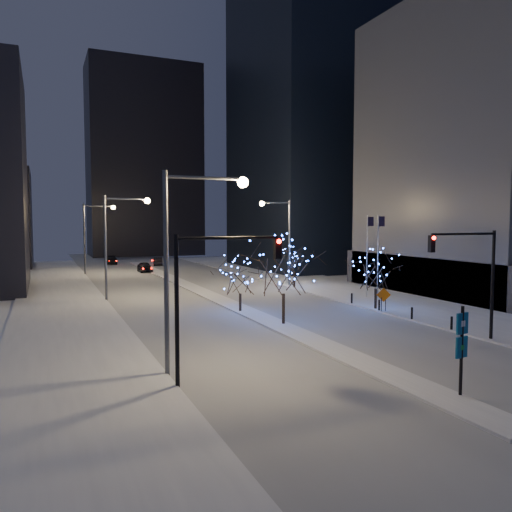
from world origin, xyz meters
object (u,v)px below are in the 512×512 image
holiday_tree_median_near (284,267)px  holiday_tree_plaza_near (376,272)px  wayfinding_sign (462,342)px  car_far (111,260)px  holiday_tree_plaza_far (294,260)px  traffic_signal_east (475,267)px  street_lamp_w_near (187,243)px  street_lamp_w_mid (117,233)px  car_mid (158,261)px  traffic_signal_west (210,283)px  street_lamp_w_far (92,229)px  holiday_tree_median_far (240,277)px  construction_sign (384,297)px  car_near (145,267)px  street_lamp_east (282,231)px

holiday_tree_median_near → holiday_tree_plaza_near: (10.00, 2.52, -0.97)m
wayfinding_sign → car_far: bearing=84.5°
holiday_tree_plaza_far → traffic_signal_east: bearing=-93.3°
street_lamp_w_near → street_lamp_w_mid: bearing=90.0°
street_lamp_w_near → car_far: (4.58, 66.77, -5.79)m
traffic_signal_east → car_mid: 62.92m
traffic_signal_east → holiday_tree_plaza_near: 12.09m
traffic_signal_west → holiday_tree_plaza_far: size_ratio=1.49×
holiday_tree_plaza_near → car_far: bearing=104.9°
street_lamp_w_far → traffic_signal_east: 54.07m
holiday_tree_median_far → holiday_tree_plaza_far: 15.81m
construction_sign → street_lamp_w_near: bearing=-130.2°
street_lamp_w_near → holiday_tree_median_near: (9.44, 8.38, -2.23)m
car_far → holiday_tree_plaza_near: size_ratio=1.00×
street_lamp_w_far → wayfinding_sign: (9.76, -58.00, -4.05)m
street_lamp_w_far → traffic_signal_east: size_ratio=1.43×
holiday_tree_median_far → construction_sign: holiday_tree_median_far is taller
car_near → holiday_tree_plaza_near: holiday_tree_plaza_near is taller
street_lamp_w_far → traffic_signal_west: street_lamp_w_far is taller
street_lamp_w_mid → car_mid: 38.73m
wayfinding_sign → holiday_tree_plaza_near: bearing=53.4°
street_lamp_w_far → car_far: bearing=74.7°
traffic_signal_east → holiday_tree_plaza_near: size_ratio=1.43×
street_lamp_w_near → street_lamp_east: bearing=55.8°
traffic_signal_east → wayfinding_sign: size_ratio=1.76×
traffic_signal_west → wayfinding_sign: bearing=-32.9°
street_lamp_w_mid → construction_sign: size_ratio=5.11×
holiday_tree_median_near → holiday_tree_median_far: 6.26m
holiday_tree_plaza_far → construction_sign: (-0.20, -16.21, -1.95)m
street_lamp_east → traffic_signal_east: bearing=-92.3°
car_far → traffic_signal_west: bearing=-87.2°
street_lamp_w_far → car_far: 18.32m
traffic_signal_west → traffic_signal_east: 17.41m
street_lamp_east → holiday_tree_median_far: (-10.58, -13.58, -3.50)m
street_lamp_w_far → car_near: (7.44, 0.86, -5.75)m
car_far → traffic_signal_east: bearing=-72.7°
street_lamp_east → traffic_signal_west: (-18.52, -30.00, -1.69)m
street_lamp_w_near → construction_sign: street_lamp_w_near is taller
street_lamp_east → traffic_signal_west: street_lamp_east is taller
traffic_signal_east → street_lamp_w_near: bearing=176.8°
street_lamp_w_far → holiday_tree_median_near: 42.73m
street_lamp_w_near → street_lamp_w_far: bearing=90.0°
holiday_tree_median_near → holiday_tree_plaza_near: bearing=14.1°
traffic_signal_east → construction_sign: traffic_signal_east is taller
car_mid → street_lamp_east: bearing=112.0°
car_near → car_mid: (4.23, 10.62, -0.06)m
street_lamp_w_near → car_mid: 62.84m
street_lamp_east → construction_sign: bearing=-89.3°
street_lamp_w_near → holiday_tree_median_far: street_lamp_w_near is taller
street_lamp_w_far → holiday_tree_plaza_far: bearing=-51.3°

